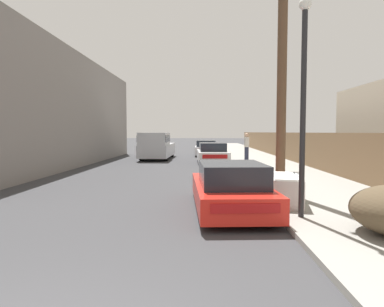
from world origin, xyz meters
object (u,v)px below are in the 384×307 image
(car_parked_far, at_px, (206,148))
(pickup_truck, at_px, (157,146))
(utility_pole, at_px, (283,31))
(street_lamp, at_px, (303,92))
(discarded_fridge, at_px, (287,189))
(car_parked_mid, at_px, (212,153))
(parked_sports_car_red, at_px, (230,188))
(pedestrian, at_px, (247,146))

(car_parked_far, bearing_deg, pickup_truck, -132.35)
(pickup_truck, relative_size, utility_pole, 0.63)
(pickup_truck, xyz_separation_m, street_lamp, (5.47, -17.16, 1.87))
(discarded_fridge, xyz_separation_m, street_lamp, (-0.06, -1.47, 2.35))
(discarded_fridge, distance_m, car_parked_far, 19.73)
(car_parked_mid, bearing_deg, pickup_truck, 140.65)
(parked_sports_car_red, relative_size, car_parked_mid, 0.92)
(parked_sports_car_red, bearing_deg, discarded_fridge, 10.72)
(car_parked_mid, bearing_deg, utility_pole, -83.37)
(pickup_truck, height_order, street_lamp, street_lamp)
(utility_pole, height_order, street_lamp, utility_pole)
(car_parked_far, xyz_separation_m, utility_pole, (2.09, -18.09, 4.36))
(car_parked_mid, distance_m, car_parked_far, 6.92)
(discarded_fridge, bearing_deg, parked_sports_car_red, -154.60)
(utility_pole, relative_size, street_lamp, 2.02)
(car_parked_far, height_order, pedestrian, pedestrian)
(discarded_fridge, distance_m, pickup_truck, 16.64)
(discarded_fridge, xyz_separation_m, utility_pole, (0.16, 1.55, 4.48))
(car_parked_mid, height_order, car_parked_far, car_parked_mid)
(parked_sports_car_red, height_order, car_parked_far, car_parked_far)
(car_parked_far, xyz_separation_m, street_lamp, (1.87, -21.11, 2.23))
(pedestrian, bearing_deg, discarded_fridge, -93.02)
(street_lamp, bearing_deg, car_parked_mid, 96.18)
(utility_pole, distance_m, street_lamp, 3.71)
(car_parked_mid, height_order, street_lamp, street_lamp)
(car_parked_far, distance_m, pickup_truck, 5.36)
(discarded_fridge, relative_size, street_lamp, 0.40)
(car_parked_mid, height_order, utility_pole, utility_pole)
(pedestrian, bearing_deg, car_parked_mid, -151.12)
(parked_sports_car_red, xyz_separation_m, car_parked_far, (-0.41, 20.03, 0.04))
(street_lamp, bearing_deg, car_parked_far, 95.05)
(discarded_fridge, relative_size, utility_pole, 0.20)
(discarded_fridge, distance_m, street_lamp, 2.77)
(car_parked_mid, height_order, pedestrian, pedestrian)
(discarded_fridge, bearing_deg, utility_pole, 95.12)
(pickup_truck, relative_size, street_lamp, 1.27)
(car_parked_mid, xyz_separation_m, street_lamp, (1.54, -14.20, 2.21))
(discarded_fridge, xyz_separation_m, car_parked_mid, (-1.60, 12.72, 0.13))
(parked_sports_car_red, relative_size, street_lamp, 0.94)
(car_parked_mid, xyz_separation_m, pickup_truck, (-3.94, 2.97, 0.34))
(utility_pole, bearing_deg, car_parked_mid, 98.96)
(pickup_truck, bearing_deg, pedestrian, 166.11)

